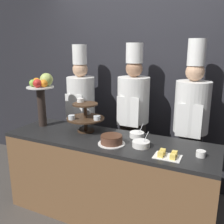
{
  "coord_description": "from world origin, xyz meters",
  "views": [
    {
      "loc": [
        1.04,
        -1.75,
        1.75
      ],
      "look_at": [
        0.0,
        0.42,
        1.11
      ],
      "focal_mm": 40.0,
      "sensor_mm": 36.0,
      "label": 1
    }
  ],
  "objects_px": {
    "serving_bowl_near": "(141,144)",
    "serving_bowl_far": "(137,135)",
    "tiered_stand": "(85,116)",
    "cake_square_tray": "(168,155)",
    "fruit_pedestal": "(42,91)",
    "chef_center_left": "(133,113)",
    "cup_white": "(201,154)",
    "chef_center_right": "(191,120)",
    "cake_round": "(112,140)",
    "chef_left": "(81,108)"
  },
  "relations": [
    {
      "from": "tiered_stand",
      "to": "chef_left",
      "type": "xyz_separation_m",
      "value": [
        -0.36,
        0.48,
        -0.06
      ]
    },
    {
      "from": "cake_square_tray",
      "to": "serving_bowl_far",
      "type": "xyz_separation_m",
      "value": [
        -0.39,
        0.33,
        0.01
      ]
    },
    {
      "from": "serving_bowl_far",
      "to": "cake_round",
      "type": "bearing_deg",
      "value": -118.61
    },
    {
      "from": "tiered_stand",
      "to": "cake_square_tray",
      "type": "distance_m",
      "value": 1.0
    },
    {
      "from": "cup_white",
      "to": "chef_center_left",
      "type": "bearing_deg",
      "value": 143.45
    },
    {
      "from": "tiered_stand",
      "to": "cake_round",
      "type": "distance_m",
      "value": 0.48
    },
    {
      "from": "tiered_stand",
      "to": "chef_left",
      "type": "relative_size",
      "value": 0.23
    },
    {
      "from": "cup_white",
      "to": "chef_left",
      "type": "distance_m",
      "value": 1.68
    },
    {
      "from": "tiered_stand",
      "to": "cake_square_tray",
      "type": "height_order",
      "value": "tiered_stand"
    },
    {
      "from": "cake_square_tray",
      "to": "chef_center_left",
      "type": "relative_size",
      "value": 0.12
    },
    {
      "from": "fruit_pedestal",
      "to": "chef_center_left",
      "type": "distance_m",
      "value": 1.07
    },
    {
      "from": "chef_center_right",
      "to": "serving_bowl_far",
      "type": "bearing_deg",
      "value": -137.72
    },
    {
      "from": "fruit_pedestal",
      "to": "serving_bowl_far",
      "type": "bearing_deg",
      "value": 5.42
    },
    {
      "from": "cake_round",
      "to": "serving_bowl_far",
      "type": "xyz_separation_m",
      "value": [
        0.15,
        0.28,
        -0.02
      ]
    },
    {
      "from": "serving_bowl_near",
      "to": "serving_bowl_far",
      "type": "bearing_deg",
      "value": 118.55
    },
    {
      "from": "chef_center_left",
      "to": "chef_left",
      "type": "bearing_deg",
      "value": 180.0
    },
    {
      "from": "cup_white",
      "to": "serving_bowl_far",
      "type": "xyz_separation_m",
      "value": [
        -0.64,
        0.21,
        0.0
      ]
    },
    {
      "from": "tiered_stand",
      "to": "cake_square_tray",
      "type": "xyz_separation_m",
      "value": [
        0.95,
        -0.27,
        -0.16
      ]
    },
    {
      "from": "cup_white",
      "to": "chef_left",
      "type": "xyz_separation_m",
      "value": [
        -1.55,
        0.62,
        0.08
      ]
    },
    {
      "from": "cake_round",
      "to": "serving_bowl_near",
      "type": "bearing_deg",
      "value": 12.07
    },
    {
      "from": "cake_square_tray",
      "to": "serving_bowl_near",
      "type": "distance_m",
      "value": 0.29
    },
    {
      "from": "chef_left",
      "to": "chef_center_left",
      "type": "height_order",
      "value": "chef_center_left"
    },
    {
      "from": "chef_left",
      "to": "chef_center_left",
      "type": "bearing_deg",
      "value": -0.0
    },
    {
      "from": "chef_left",
      "to": "tiered_stand",
      "type": "bearing_deg",
      "value": -53.38
    },
    {
      "from": "cake_round",
      "to": "chef_left",
      "type": "xyz_separation_m",
      "value": [
        -0.77,
        0.69,
        0.07
      ]
    },
    {
      "from": "chef_center_left",
      "to": "fruit_pedestal",
      "type": "bearing_deg",
      "value": -149.87
    },
    {
      "from": "tiered_stand",
      "to": "cake_round",
      "type": "height_order",
      "value": "tiered_stand"
    },
    {
      "from": "cake_round",
      "to": "cake_square_tray",
      "type": "height_order",
      "value": "cake_round"
    },
    {
      "from": "cup_white",
      "to": "chef_center_right",
      "type": "xyz_separation_m",
      "value": [
        -0.18,
        0.62,
        0.1
      ]
    },
    {
      "from": "tiered_stand",
      "to": "cake_square_tray",
      "type": "bearing_deg",
      "value": -15.78
    },
    {
      "from": "cake_round",
      "to": "fruit_pedestal",
      "type": "bearing_deg",
      "value": 169.62
    },
    {
      "from": "chef_center_left",
      "to": "chef_center_right",
      "type": "height_order",
      "value": "chef_center_right"
    },
    {
      "from": "serving_bowl_far",
      "to": "tiered_stand",
      "type": "bearing_deg",
      "value": -173.35
    },
    {
      "from": "cake_round",
      "to": "cup_white",
      "type": "xyz_separation_m",
      "value": [
        0.79,
        0.07,
        -0.02
      ]
    },
    {
      "from": "serving_bowl_far",
      "to": "chef_left",
      "type": "bearing_deg",
      "value": 155.71
    },
    {
      "from": "serving_bowl_near",
      "to": "cake_round",
      "type": "bearing_deg",
      "value": -167.93
    },
    {
      "from": "fruit_pedestal",
      "to": "cake_round",
      "type": "xyz_separation_m",
      "value": [
        0.94,
        -0.17,
        -0.36
      ]
    },
    {
      "from": "fruit_pedestal",
      "to": "serving_bowl_far",
      "type": "xyz_separation_m",
      "value": [
        1.1,
        0.1,
        -0.38
      ]
    },
    {
      "from": "tiered_stand",
      "to": "chef_left",
      "type": "height_order",
      "value": "chef_left"
    },
    {
      "from": "cake_square_tray",
      "to": "serving_bowl_near",
      "type": "bearing_deg",
      "value": 156.94
    },
    {
      "from": "cup_white",
      "to": "chef_center_right",
      "type": "bearing_deg",
      "value": 106.12
    },
    {
      "from": "cake_round",
      "to": "chef_left",
      "type": "bearing_deg",
      "value": 137.98
    },
    {
      "from": "chef_left",
      "to": "fruit_pedestal",
      "type": "bearing_deg",
      "value": -108.87
    },
    {
      "from": "cake_square_tray",
      "to": "chef_center_right",
      "type": "bearing_deg",
      "value": 84.98
    },
    {
      "from": "fruit_pedestal",
      "to": "cake_square_tray",
      "type": "bearing_deg",
      "value": -8.82
    },
    {
      "from": "chef_left",
      "to": "chef_center_right",
      "type": "bearing_deg",
      "value": -0.0
    },
    {
      "from": "tiered_stand",
      "to": "chef_left",
      "type": "bearing_deg",
      "value": 126.62
    },
    {
      "from": "serving_bowl_far",
      "to": "chef_center_left",
      "type": "distance_m",
      "value": 0.47
    },
    {
      "from": "serving_bowl_near",
      "to": "chef_center_left",
      "type": "bearing_deg",
      "value": 116.91
    },
    {
      "from": "cake_round",
      "to": "tiered_stand",
      "type": "bearing_deg",
      "value": 152.76
    }
  ]
}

